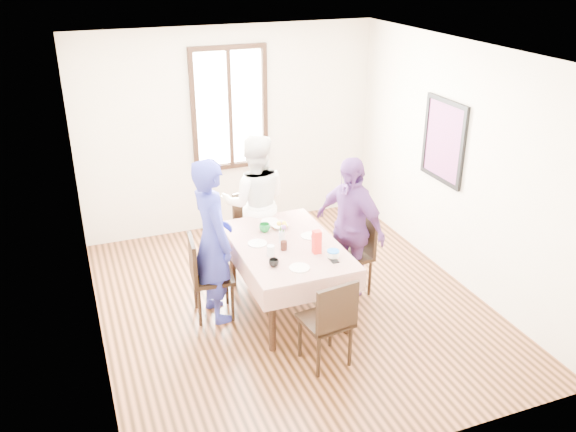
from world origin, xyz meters
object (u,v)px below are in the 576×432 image
(chair_right, at_px, (350,256))
(chair_far, at_px, (256,231))
(person_far, at_px, (256,203))
(dining_table, at_px, (286,276))
(chair_left, at_px, (213,277))
(chair_near, at_px, (325,320))
(person_right, at_px, (349,228))
(person_left, at_px, (212,240))

(chair_right, height_order, chair_far, same)
(chair_far, xyz_separation_m, person_far, (0.00, -0.02, 0.37))
(dining_table, bearing_deg, chair_left, 169.88)
(chair_right, height_order, person_far, person_far)
(chair_near, distance_m, person_far, 2.02)
(dining_table, xyz_separation_m, chair_left, (-0.77, 0.14, 0.08))
(chair_left, height_order, chair_far, same)
(chair_left, bearing_deg, chair_near, 39.57)
(chair_right, relative_size, chair_far, 1.00)
(chair_far, bearing_deg, chair_near, 80.20)
(chair_far, xyz_separation_m, chair_near, (0.00, -2.01, 0.00))
(chair_near, distance_m, person_right, 1.33)
(dining_table, height_order, person_far, person_far)
(chair_far, xyz_separation_m, person_left, (-0.75, -0.87, 0.42))
(chair_left, xyz_separation_m, person_right, (1.51, -0.09, 0.35))
(chair_far, height_order, person_left, person_left)
(dining_table, bearing_deg, person_far, 90.00)
(person_far, relative_size, person_right, 1.03)
(chair_right, xyz_separation_m, person_right, (-0.02, -0.00, 0.35))
(dining_table, relative_size, chair_left, 1.61)
(person_right, bearing_deg, chair_left, -115.26)
(chair_left, bearing_deg, chair_right, 92.26)
(chair_right, distance_m, chair_near, 1.30)
(person_left, xyz_separation_m, person_right, (1.49, -0.09, -0.07))
(chair_right, bearing_deg, chair_near, 137.79)
(person_left, bearing_deg, person_right, -100.64)
(chair_left, relative_size, person_right, 0.57)
(chair_far, height_order, person_right, person_right)
(dining_table, relative_size, chair_right, 1.61)
(chair_right, relative_size, person_right, 0.57)
(chair_far, bearing_deg, dining_table, 80.20)
(dining_table, xyz_separation_m, chair_far, (0.00, 1.00, 0.08))
(chair_near, bearing_deg, chair_far, 82.54)
(chair_right, bearing_deg, chair_far, 32.59)
(chair_right, xyz_separation_m, chair_near, (-0.77, -1.05, 0.00))
(chair_right, relative_size, chair_near, 1.00)
(chair_left, distance_m, chair_right, 1.54)
(chair_far, bearing_deg, chair_left, 38.71)
(dining_table, relative_size, chair_far, 1.61)
(person_right, bearing_deg, chair_right, 68.19)
(chair_far, bearing_deg, person_right, 118.10)
(person_right, bearing_deg, chair_far, -163.90)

